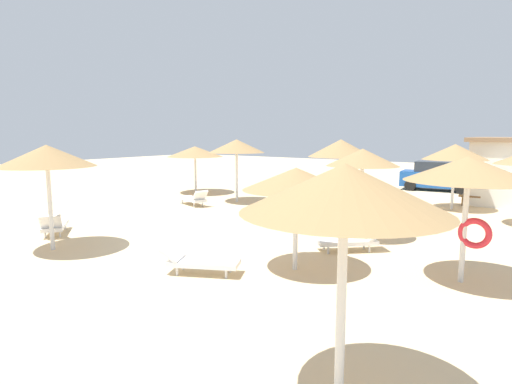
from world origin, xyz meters
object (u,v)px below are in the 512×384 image
(parasol_9, at_px, (345,189))
(parasol_8, at_px, (195,152))
(parasol_4, at_px, (363,158))
(parasol_5, at_px, (341,148))
(bench_1, at_px, (476,199))
(lounger_5, at_px, (325,219))
(parasol_3, at_px, (296,179))
(lounger_0, at_px, (194,198))
(bench_0, at_px, (331,189))
(parasol_1, at_px, (47,156))
(lounger_1, at_px, (55,225))
(lounger_4, at_px, (351,240))
(parasol_0, at_px, (237,146))
(parked_car, at_px, (437,177))
(parasol_7, at_px, (468,170))
(lounger_3, at_px, (198,261))
(parasol_6, at_px, (455,152))

(parasol_9, bearing_deg, parasol_8, 139.54)
(parasol_4, relative_size, parasol_5, 0.92)
(bench_1, bearing_deg, lounger_5, -113.18)
(parasol_3, xyz_separation_m, lounger_0, (-8.72, 5.28, -1.94))
(bench_0, bearing_deg, parasol_4, -58.04)
(parasol_1, bearing_deg, lounger_1, 149.95)
(parasol_3, height_order, lounger_4, parasol_3)
(parasol_3, height_order, parasol_4, parasol_4)
(parasol_5, distance_m, lounger_4, 5.53)
(parasol_9, height_order, lounger_4, parasol_9)
(parasol_8, bearing_deg, lounger_1, -72.40)
(parasol_0, height_order, lounger_4, parasol_0)
(parasol_0, bearing_deg, parked_car, 55.97)
(parasol_3, distance_m, lounger_1, 8.77)
(lounger_1, bearing_deg, parasol_1, -30.05)
(parasol_1, xyz_separation_m, parasol_7, (10.13, 4.11, -0.17))
(lounger_3, height_order, bench_0, lounger_3)
(parasol_4, xyz_separation_m, lounger_1, (-8.46, -5.58, -2.27))
(parasol_7, xyz_separation_m, bench_1, (-1.48, 11.41, -2.21))
(parasol_0, bearing_deg, parasol_8, 164.72)
(parasol_4, distance_m, lounger_5, 2.82)
(parasol_1, distance_m, lounger_1, 3.17)
(parasol_6, xyz_separation_m, lounger_3, (-3.02, -13.03, -2.23))
(parasol_0, height_order, bench_0, parasol_0)
(parasol_7, bearing_deg, lounger_3, -149.11)
(parasol_9, height_order, lounger_1, parasol_9)
(parasol_5, distance_m, bench_0, 6.47)
(parasol_3, xyz_separation_m, lounger_1, (-8.40, -1.60, -1.94))
(bench_0, bearing_deg, parasol_8, -151.58)
(bench_0, bearing_deg, parked_car, 53.74)
(parasol_7, xyz_separation_m, lounger_4, (-3.08, 0.91, -2.25))
(parasol_6, xyz_separation_m, bench_0, (-6.22, 0.58, -2.20))
(lounger_4, xyz_separation_m, parked_car, (-1.27, 15.13, 0.51))
(parasol_0, relative_size, parasol_8, 0.98)
(parasol_0, xyz_separation_m, parasol_4, (7.78, -3.31, -0.14))
(parasol_6, xyz_separation_m, parasol_8, (-12.86, -3.02, -0.21))
(parked_car, bearing_deg, parasol_5, -96.06)
(lounger_5, height_order, parked_car, parked_car)
(parasol_8, xyz_separation_m, lounger_3, (9.84, -10.01, -2.02))
(bench_1, distance_m, parked_car, 5.47)
(bench_1, height_order, parked_car, parked_car)
(parasol_8, xyz_separation_m, bench_1, (13.61, 4.54, -1.99))
(lounger_0, xyz_separation_m, parked_car, (7.90, 12.24, 0.50))
(parasol_8, height_order, bench_1, parasol_8)
(parasol_3, height_order, parasol_8, parasol_8)
(lounger_0, bearing_deg, lounger_5, -5.69)
(lounger_0, relative_size, lounger_1, 1.06)
(parasol_1, bearing_deg, parasol_3, 21.75)
(parasol_7, xyz_separation_m, bench_0, (-8.44, 10.47, -2.21))
(parasol_8, relative_size, lounger_0, 1.59)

